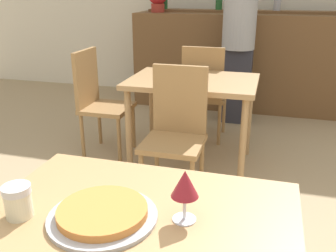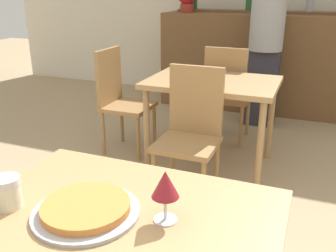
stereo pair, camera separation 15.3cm
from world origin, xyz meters
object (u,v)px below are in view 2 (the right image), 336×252
Objects in this scene: chair_far_side_back at (227,90)px; pizza_tray at (86,209)px; chair_far_side_front at (191,127)px; wine_glass at (165,186)px; cheese_shaker at (8,192)px; person_standing at (266,40)px; chair_far_side_left at (120,95)px.

pizza_tray is (0.15, -2.52, 0.27)m from chair_far_side_back.
chair_far_side_front is 1.52m from wine_glass.
person_standing is (0.32, 3.21, 0.09)m from cheese_shaker.
cheese_shaker is 0.49m from wine_glass.
chair_far_side_front is at bearing 86.78° from cheese_shaker.
chair_far_side_front and chair_far_side_back have the same top height.
chair_far_side_back is 2.52m from wine_glass.
cheese_shaker reaches higher than pizza_tray.
chair_far_side_front is 0.99m from chair_far_side_left.
chair_far_side_left reaches higher than pizza_tray.
pizza_tray is at bearing -84.03° from chair_far_side_front.
chair_far_side_front is 1.74m from person_standing.
chair_far_side_front is at bearing -97.93° from person_standing.
chair_far_side_left is at bearing -132.79° from person_standing.
chair_far_side_left is at bearing 31.93° from chair_far_side_back.
person_standing reaches higher than cheese_shaker.
cheese_shaker is at bearing 88.08° from chair_far_side_back.
cheese_shaker is at bearing -167.42° from pizza_tray.
chair_far_side_front is 1.00× the size of chair_far_side_left.
pizza_tray is (0.15, -1.48, 0.27)m from chair_far_side_front.
cheese_shaker is (-0.24, -0.05, 0.03)m from pizza_tray.
chair_far_side_front is 1.04m from chair_far_side_back.
chair_far_side_back reaches higher than pizza_tray.
chair_far_side_back is 2.59m from cheese_shaker.
chair_far_side_front is at bearing -121.93° from chair_far_side_left.
chair_far_side_back is 1.00× the size of chair_far_side_left.
chair_far_side_left is 2.32m from wine_glass.
person_standing is at bearing 92.80° from wine_glass.
chair_far_side_left is at bearing 148.07° from chair_far_side_front.
chair_far_side_left is 9.13× the size of cheese_shaker.
pizza_tray is at bearing -91.44° from person_standing.
chair_far_side_front is 9.13× the size of cheese_shaker.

